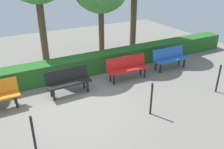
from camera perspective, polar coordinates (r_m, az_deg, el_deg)
name	(u,v)px	position (r m, az deg, el deg)	size (l,w,h in m)	color
ground_plane	(80,103)	(7.55, -7.83, -6.91)	(18.46, 18.46, 0.00)	gray
bench_blue	(170,57)	(10.06, 13.72, 4.04)	(1.56, 0.48, 0.86)	blue
bench_red	(127,67)	(8.86, 3.66, 1.84)	(1.63, 0.53, 0.86)	red
bench_black	(68,80)	(7.95, -10.49, -1.42)	(1.48, 0.49, 0.86)	black
hedge_row	(85,65)	(9.38, -6.61, 2.28)	(14.46, 0.72, 0.73)	#266023
railing_post_near	(218,79)	(8.66, 24.25, -0.91)	(0.06, 0.06, 1.00)	black
railing_post_mid	(151,99)	(6.83, 9.46, -5.85)	(0.06, 0.06, 1.00)	black
railing_post_far	(34,135)	(5.74, -18.40, -13.66)	(0.06, 0.06, 1.00)	black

